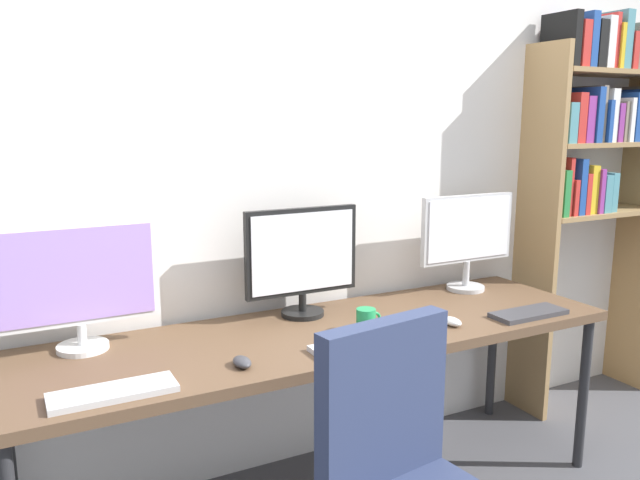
# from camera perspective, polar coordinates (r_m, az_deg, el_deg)

# --- Properties ---
(wall_back) EXTENTS (4.78, 0.10, 2.60)m
(wall_back) POSITION_cam_1_polar(r_m,az_deg,el_deg) (2.73, -3.58, 5.66)
(wall_back) COLOR silver
(wall_back) RESTS_ON ground_plane
(desk) EXTENTS (2.38, 0.68, 0.74)m
(desk) POSITION_cam_1_polar(r_m,az_deg,el_deg) (2.49, 0.53, -9.22)
(desk) COLOR brown
(desk) RESTS_ON ground_plane
(bookshelf) EXTENTS (0.83, 0.28, 2.08)m
(bookshelf) POSITION_cam_1_polar(r_m,az_deg,el_deg) (3.61, 23.41, 7.58)
(bookshelf) COLOR #9E7A4C
(bookshelf) RESTS_ON ground_plane
(monitor_left) EXTENTS (0.56, 0.18, 0.46)m
(monitor_left) POSITION_cam_1_polar(r_m,az_deg,el_deg) (2.36, -21.15, -3.48)
(monitor_left) COLOR silver
(monitor_left) RESTS_ON desk
(monitor_center) EXTENTS (0.50, 0.18, 0.45)m
(monitor_center) POSITION_cam_1_polar(r_m,az_deg,el_deg) (2.59, -1.64, -1.62)
(monitor_center) COLOR black
(monitor_center) RESTS_ON desk
(monitor_right) EXTENTS (0.52, 0.18, 0.46)m
(monitor_right) POSITION_cam_1_polar(r_m,az_deg,el_deg) (3.06, 13.25, 0.42)
(monitor_right) COLOR silver
(monitor_right) RESTS_ON desk
(keyboard_left) EXTENTS (0.37, 0.13, 0.02)m
(keyboard_left) POSITION_cam_1_polar(r_m,az_deg,el_deg) (2.02, -18.28, -13.01)
(keyboard_left) COLOR silver
(keyboard_left) RESTS_ON desk
(keyboard_center) EXTENTS (0.33, 0.13, 0.02)m
(keyboard_center) POSITION_cam_1_polar(r_m,az_deg,el_deg) (2.29, 3.26, -9.61)
(keyboard_center) COLOR silver
(keyboard_center) RESTS_ON desk
(keyboard_right) EXTENTS (0.34, 0.13, 0.02)m
(keyboard_right) POSITION_cam_1_polar(r_m,az_deg,el_deg) (2.79, 18.42, -6.34)
(keyboard_right) COLOR #38383D
(keyboard_right) RESTS_ON desk
(mouse_left_side) EXTENTS (0.06, 0.10, 0.03)m
(mouse_left_side) POSITION_cam_1_polar(r_m,az_deg,el_deg) (2.58, 11.91, -7.25)
(mouse_left_side) COLOR silver
(mouse_left_side) RESTS_ON desk
(mouse_right_side) EXTENTS (0.06, 0.10, 0.03)m
(mouse_right_side) POSITION_cam_1_polar(r_m,az_deg,el_deg) (2.14, -7.09, -10.94)
(mouse_right_side) COLOR #38383D
(mouse_right_side) RESTS_ON desk
(coffee_mug) EXTENTS (0.11, 0.08, 0.09)m
(coffee_mug) POSITION_cam_1_polar(r_m,az_deg,el_deg) (2.46, 4.24, -7.25)
(coffee_mug) COLOR #1E8C4C
(coffee_mug) RESTS_ON desk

